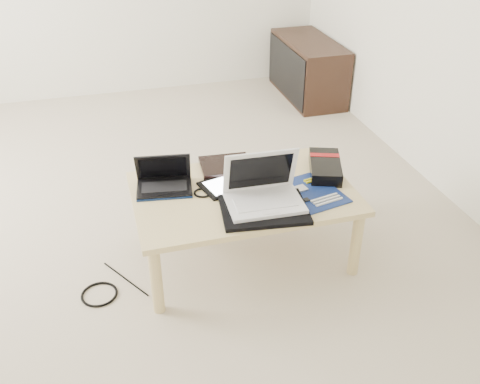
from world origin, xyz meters
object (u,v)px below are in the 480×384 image
object	(u,v)px
gpu_box	(325,167)
coffee_table	(243,199)
netbook	(164,181)
white_laptop	(263,192)
media_cabinet	(307,69)

from	to	relation	value
gpu_box	coffee_table	bearing A→B (deg)	-172.34
netbook	white_laptop	xyz separation A→B (m)	(0.43, -0.28, 0.03)
coffee_table	gpu_box	world-z (taller)	gpu_box
coffee_table	media_cabinet	size ratio (longest dim) A/B	1.22
netbook	gpu_box	world-z (taller)	netbook
media_cabinet	white_laptop	world-z (taller)	white_laptop
coffee_table	gpu_box	xyz separation A→B (m)	(0.47, 0.06, 0.08)
coffee_table	netbook	bearing A→B (deg)	159.85
coffee_table	media_cabinet	world-z (taller)	media_cabinet
netbook	white_laptop	size ratio (longest dim) A/B	0.82
media_cabinet	netbook	world-z (taller)	netbook
white_laptop	gpu_box	distance (m)	0.46
coffee_table	white_laptop	bearing A→B (deg)	-68.67
white_laptop	media_cabinet	bearing A→B (deg)	62.86
white_laptop	gpu_box	bearing A→B (deg)	26.69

